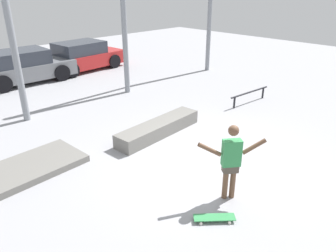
% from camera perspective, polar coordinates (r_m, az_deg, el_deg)
% --- Properties ---
extents(ground_plane, '(36.00, 36.00, 0.00)m').
position_cam_1_polar(ground_plane, '(8.06, 7.06, -6.14)').
color(ground_plane, '#9E9EA3').
extents(skateboarder, '(1.13, 0.87, 1.59)m').
position_cam_1_polar(skateboarder, '(6.43, 10.93, -5.60)').
color(skateboarder, brown).
rests_on(skateboarder, ground_plane).
extents(skateboard, '(0.70, 0.67, 0.08)m').
position_cam_1_polar(skateboard, '(6.26, 8.08, -15.51)').
color(skateboard, '#338C4C').
rests_on(skateboard, ground_plane).
extents(grind_box, '(2.89, 0.80, 0.39)m').
position_cam_1_polar(grind_box, '(9.28, -1.62, -0.38)').
color(grind_box, slate).
rests_on(grind_box, ground_plane).
extents(manual_pad, '(3.28, 1.49, 0.16)m').
position_cam_1_polar(manual_pad, '(8.12, -25.61, -7.66)').
color(manual_pad, slate).
rests_on(manual_pad, ground_plane).
extents(grind_rail, '(2.00, 0.23, 0.43)m').
position_cam_1_polar(grind_rail, '(12.06, 14.02, 5.42)').
color(grind_rail, black).
rests_on(grind_rail, ground_plane).
extents(parked_car_grey, '(4.03, 2.00, 1.39)m').
position_cam_1_polar(parked_car_grey, '(15.41, -23.90, 9.38)').
color(parked_car_grey, slate).
rests_on(parked_car_grey, ground_plane).
extents(parked_car_red, '(4.06, 2.11, 1.36)m').
position_cam_1_polar(parked_car_red, '(16.79, -14.70, 11.64)').
color(parked_car_red, red).
rests_on(parked_car_red, ground_plane).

